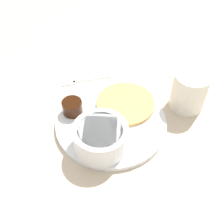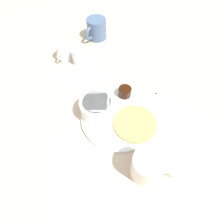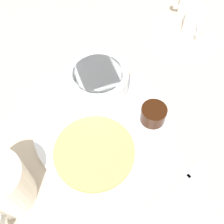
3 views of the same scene
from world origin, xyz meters
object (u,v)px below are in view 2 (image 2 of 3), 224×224
(bowl, at_px, (97,106))
(second_mug, at_px, (96,29))
(fork, at_px, (158,97))
(coffee_mug, at_px, (147,167))
(creamer_pitcher_near, at_px, (78,56))
(plate, at_px, (119,117))
(creamer_pitcher_far, at_px, (64,52))

(bowl, xyz_separation_m, second_mug, (-0.38, -0.19, 0.00))
(fork, bearing_deg, coffee_mug, 7.20)
(second_mug, bearing_deg, fork, 56.32)
(creamer_pitcher_near, distance_m, second_mug, 0.19)
(creamer_pitcher_near, bearing_deg, plate, 53.71)
(plate, relative_size, fork, 2.22)
(coffee_mug, bearing_deg, creamer_pitcher_near, -129.88)
(plate, distance_m, second_mug, 0.46)
(creamer_pitcher_far, bearing_deg, coffee_mug, 54.37)
(plate, height_order, coffee_mug, coffee_mug)
(coffee_mug, relative_size, creamer_pitcher_near, 1.66)
(coffee_mug, bearing_deg, second_mug, -142.46)
(creamer_pitcher_far, relative_size, second_mug, 0.70)
(coffee_mug, distance_m, second_mug, 0.64)
(coffee_mug, height_order, fork, coffee_mug)
(bowl, height_order, coffee_mug, coffee_mug)
(creamer_pitcher_near, distance_m, fork, 0.35)
(plate, distance_m, creamer_pitcher_far, 0.37)
(bowl, height_order, fork, bowl)
(bowl, bearing_deg, second_mug, -153.83)
(fork, distance_m, second_mug, 0.43)
(plate, bearing_deg, second_mug, -145.20)
(creamer_pitcher_far, height_order, second_mug, second_mug)
(coffee_mug, distance_m, creamer_pitcher_far, 0.55)
(bowl, relative_size, creamer_pitcher_near, 1.63)
(creamer_pitcher_near, relative_size, creamer_pitcher_far, 0.82)
(bowl, xyz_separation_m, creamer_pitcher_near, (-0.20, -0.18, -0.01))
(bowl, distance_m, creamer_pitcher_far, 0.32)
(creamer_pitcher_near, height_order, second_mug, second_mug)
(plate, relative_size, bowl, 2.25)
(creamer_pitcher_far, distance_m, fork, 0.42)
(bowl, bearing_deg, coffee_mug, 58.35)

